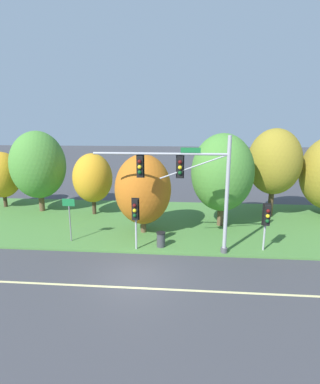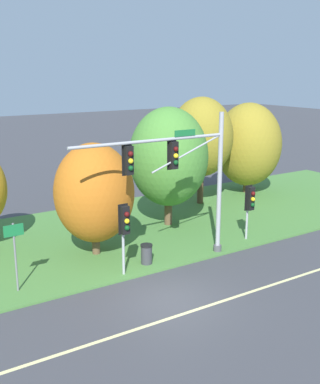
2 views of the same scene
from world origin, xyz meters
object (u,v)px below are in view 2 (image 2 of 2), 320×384
at_px(traffic_signal_mast, 183,170).
at_px(pedestrian_signal_further_along, 250,201).
at_px(tree_right_far, 201,137).
at_px(tree_tall_centre, 169,157).
at_px(tree_mid_verge, 94,193).
at_px(pedestrian_signal_near_kerb, 125,224).
at_px(trash_bin, 147,254).
at_px(route_sign_post, 15,247).
at_px(tree_furthest_back, 248,145).

relative_size(traffic_signal_mast, pedestrian_signal_further_along, 2.66).
bearing_deg(tree_right_far, tree_tall_centre, -148.53).
xyz_separation_m(tree_mid_verge, tree_tall_centre, (5.49, 1.89, 0.90)).
bearing_deg(pedestrian_signal_near_kerb, trash_bin, 23.77).
bearing_deg(trash_bin, tree_right_far, 39.65).
bearing_deg(trash_bin, tree_mid_verge, 120.56).
distance_m(tree_mid_verge, tree_tall_centre, 5.87).
xyz_separation_m(tree_mid_verge, trash_bin, (1.42, -2.41, -2.58)).
bearing_deg(route_sign_post, tree_mid_verge, 24.32).
distance_m(traffic_signal_mast, tree_right_far, 10.07).
relative_size(tree_tall_centre, tree_right_far, 0.96).
height_order(traffic_signal_mast, tree_furthest_back, traffic_signal_mast).
bearing_deg(pedestrian_signal_near_kerb, tree_right_far, 37.64).
relative_size(traffic_signal_mast, pedestrian_signal_near_kerb, 2.43).
bearing_deg(pedestrian_signal_further_along, trash_bin, 178.52).
relative_size(route_sign_post, tree_right_far, 0.41).
bearing_deg(tree_furthest_back, tree_tall_centre, -160.26).
height_order(tree_mid_verge, trash_bin, tree_mid_verge).
bearing_deg(tree_right_far, route_sign_post, -155.32).
height_order(pedestrian_signal_further_along, tree_furthest_back, tree_furthest_back).
bearing_deg(tree_tall_centre, tree_furthest_back, 19.74).
xyz_separation_m(tree_mid_verge, tree_furthest_back, (14.47, 5.12, 0.44)).
distance_m(pedestrian_signal_further_along, tree_right_far, 7.80).
xyz_separation_m(tree_right_far, tree_furthest_back, (4.66, 0.58, -0.94)).
height_order(traffic_signal_mast, route_sign_post, traffic_signal_mast).
xyz_separation_m(pedestrian_signal_further_along, tree_mid_verge, (-7.60, 2.57, 0.95)).
xyz_separation_m(pedestrian_signal_near_kerb, route_sign_post, (-4.41, 1.04, -0.46)).
distance_m(pedestrian_signal_near_kerb, trash_bin, 2.46).
bearing_deg(traffic_signal_mast, tree_furthest_back, 35.25).
bearing_deg(tree_tall_centre, route_sign_post, -158.54).
xyz_separation_m(route_sign_post, tree_mid_verge, (4.45, 2.01, 1.17)).
xyz_separation_m(pedestrian_signal_further_along, trash_bin, (-6.18, 0.16, -1.63)).
bearing_deg(pedestrian_signal_near_kerb, tree_tall_centre, 41.85).
xyz_separation_m(route_sign_post, tree_right_far, (14.25, 6.55, 2.56)).
relative_size(traffic_signal_mast, route_sign_post, 2.71).
bearing_deg(tree_tall_centre, traffic_signal_mast, -116.62).
relative_size(pedestrian_signal_near_kerb, pedestrian_signal_further_along, 1.10).
relative_size(tree_tall_centre, trash_bin, 7.27).
height_order(traffic_signal_mast, tree_mid_verge, traffic_signal_mast).
bearing_deg(tree_mid_verge, tree_furthest_back, 19.48).
bearing_deg(tree_right_far, trash_bin, -140.35).
bearing_deg(pedestrian_signal_further_along, tree_mid_verge, 161.33).
xyz_separation_m(pedestrian_signal_near_kerb, tree_tall_centre, (5.52, 4.95, 1.61)).
distance_m(pedestrian_signal_near_kerb, tree_tall_centre, 7.59).
bearing_deg(traffic_signal_mast, route_sign_post, 172.91).
bearing_deg(tree_right_far, pedestrian_signal_further_along, -107.24).
relative_size(pedestrian_signal_near_kerb, tree_tall_centre, 0.48).
bearing_deg(tree_furthest_back, traffic_signal_mast, -144.75).
height_order(traffic_signal_mast, tree_right_far, tree_right_far).
height_order(tree_mid_verge, tree_tall_centre, tree_tall_centre).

